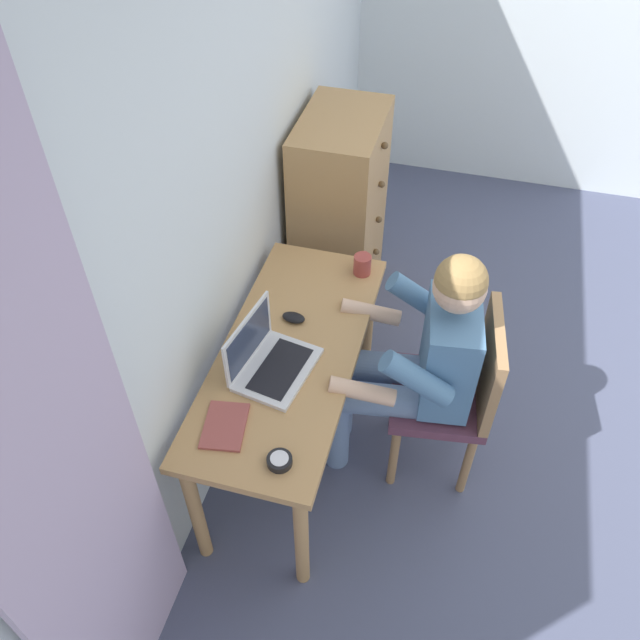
# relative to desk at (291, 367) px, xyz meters

# --- Properties ---
(wall_back) EXTENTS (4.80, 0.05, 2.50)m
(wall_back) POSITION_rel_desk_xyz_m (0.49, 0.34, 0.65)
(wall_back) COLOR silver
(wall_back) RESTS_ON ground_plane
(curtain_panel) EXTENTS (0.61, 0.03, 2.26)m
(curtain_panel) POSITION_rel_desk_xyz_m (-1.01, 0.27, 0.53)
(curtain_panel) COLOR #B29EBC
(curtain_panel) RESTS_ON ground_plane
(desk) EXTENTS (1.30, 0.55, 0.71)m
(desk) POSITION_rel_desk_xyz_m (0.00, 0.00, 0.00)
(desk) COLOR tan
(desk) RESTS_ON ground_plane
(dresser) EXTENTS (0.64, 0.44, 1.12)m
(dresser) POSITION_rel_desk_xyz_m (1.17, 0.08, -0.04)
(dresser) COLOR tan
(dresser) RESTS_ON ground_plane
(chair) EXTENTS (0.47, 0.45, 0.89)m
(chair) POSITION_rel_desk_xyz_m (0.15, -0.69, -0.10)
(chair) COLOR #5E3448
(chair) RESTS_ON ground_plane
(person_seated) EXTENTS (0.58, 0.62, 1.21)m
(person_seated) POSITION_rel_desk_xyz_m (0.12, -0.50, 0.08)
(person_seated) COLOR #6B84AD
(person_seated) RESTS_ON ground_plane
(laptop) EXTENTS (0.38, 0.30, 0.24)m
(laptop) POSITION_rel_desk_xyz_m (-0.11, 0.05, 0.16)
(laptop) COLOR silver
(laptop) RESTS_ON desk
(computer_mouse) EXTENTS (0.07, 0.10, 0.03)m
(computer_mouse) POSITION_rel_desk_xyz_m (0.17, 0.03, 0.12)
(computer_mouse) COLOR black
(computer_mouse) RESTS_ON desk
(desk_clock) EXTENTS (0.09, 0.09, 0.03)m
(desk_clock) POSITION_rel_desk_xyz_m (-0.52, -0.12, 0.12)
(desk_clock) COLOR black
(desk_clock) RESTS_ON desk
(notebook_pad) EXTENTS (0.23, 0.18, 0.01)m
(notebook_pad) POSITION_rel_desk_xyz_m (-0.43, 0.12, 0.11)
(notebook_pad) COLOR #994742
(notebook_pad) RESTS_ON desk
(coffee_mug) EXTENTS (0.12, 0.08, 0.09)m
(coffee_mug) POSITION_rel_desk_xyz_m (0.55, -0.18, 0.16)
(coffee_mug) COLOR #9E3D38
(coffee_mug) RESTS_ON desk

